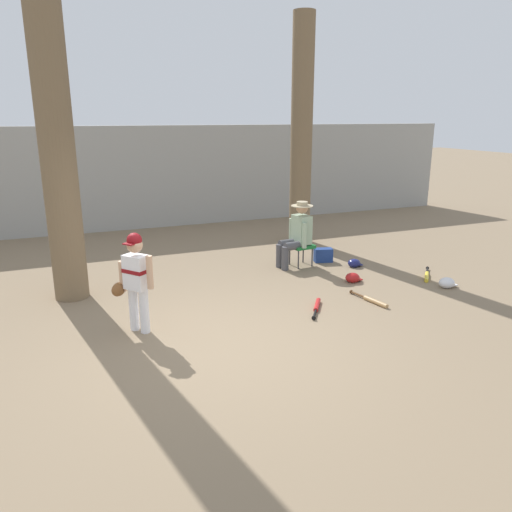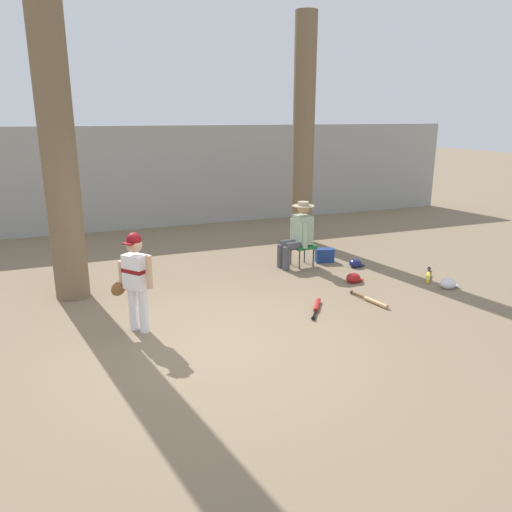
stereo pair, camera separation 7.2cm
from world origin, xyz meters
TOP-DOWN VIEW (x-y plane):
  - ground_plane at (0.00, 0.00)m, footprint 60.00×60.00m
  - concrete_back_wall at (0.00, 7.13)m, footprint 18.00×0.36m
  - tree_near_player at (-1.56, 2.51)m, footprint 0.81×0.81m
  - tree_behind_spectator at (3.26, 4.37)m, footprint 0.67×0.67m
  - young_ballplayer at (-0.82, 0.86)m, footprint 0.53×0.49m
  - folding_stool at (2.45, 2.69)m, footprint 0.44×0.44m
  - seated_spectator at (2.35, 2.68)m, footprint 0.67×0.54m
  - handbag_beside_stool at (2.96, 2.75)m, footprint 0.37×0.26m
  - bat_red_barrel at (1.69, 0.68)m, footprint 0.46×0.63m
  - bat_wood_tan at (2.58, 0.57)m, footprint 0.20×0.76m
  - bat_yellow_trainer at (4.14, 1.23)m, footprint 0.56×0.62m
  - batting_helmet_navy at (3.33, 2.25)m, footprint 0.28×0.21m
  - batting_helmet_white at (4.09, 0.70)m, footprint 0.31×0.24m
  - batting_helmet_red at (2.83, 1.51)m, footprint 0.29×0.22m

SIDE VIEW (x-z plane):
  - ground_plane at x=0.00m, z-range 0.00..0.00m
  - bat_red_barrel at x=1.69m, z-range 0.00..0.07m
  - bat_wood_tan at x=2.58m, z-range 0.00..0.07m
  - bat_yellow_trainer at x=4.14m, z-range 0.00..0.07m
  - batting_helmet_navy at x=3.33m, z-range -0.01..0.15m
  - batting_helmet_red at x=2.83m, z-range -0.01..0.15m
  - batting_helmet_white at x=4.09m, z-range -0.01..0.16m
  - handbag_beside_stool at x=2.96m, z-range 0.00..0.26m
  - folding_stool at x=2.45m, z-range 0.16..0.57m
  - seated_spectator at x=2.35m, z-range 0.04..1.24m
  - young_ballplayer at x=-0.82m, z-range 0.09..1.40m
  - concrete_back_wall at x=0.00m, z-range 0.00..2.47m
  - tree_behind_spectator at x=3.26m, z-range -0.33..4.50m
  - tree_near_player at x=-1.56m, z-range -0.42..5.13m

